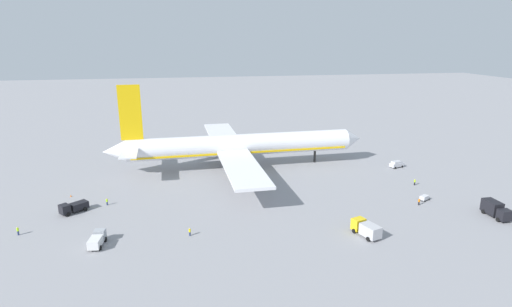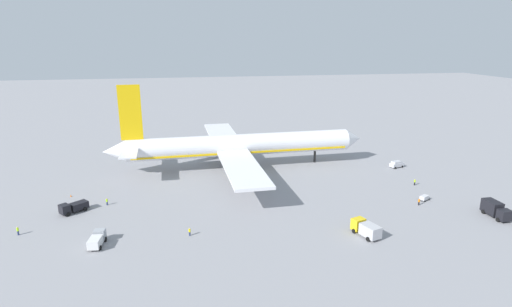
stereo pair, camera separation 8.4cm
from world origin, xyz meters
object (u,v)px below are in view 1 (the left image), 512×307
at_px(service_truck_3, 366,228).
at_px(airliner, 237,146).
at_px(service_truck_1, 73,207).
at_px(traffic_cone_0, 71,196).
at_px(service_truck_2, 495,209).
at_px(ground_worker_4, 18,231).
at_px(ground_worker_0, 415,182).
at_px(service_van, 397,164).
at_px(ground_worker_3, 107,202).
at_px(service_truck_0, 97,240).
at_px(traffic_cone_1, 149,139).
at_px(ground_worker_1, 190,232).
at_px(ground_worker_2, 419,202).
at_px(baggage_cart_0, 424,198).

bearing_deg(service_truck_3, airliner, 110.60).
relative_size(service_truck_1, traffic_cone_0, 10.91).
xyz_separation_m(service_truck_2, traffic_cone_0, (-92.75, 29.68, -1.45)).
bearing_deg(ground_worker_4, ground_worker_0, 6.91).
bearing_deg(ground_worker_0, service_van, 77.94).
bearing_deg(ground_worker_3, traffic_cone_0, 143.14).
bearing_deg(ground_worker_0, service_truck_0, -166.27).
distance_m(service_truck_1, traffic_cone_1, 67.85).
relative_size(service_truck_1, ground_worker_1, 3.66).
distance_m(service_truck_3, ground_worker_1, 34.38).
bearing_deg(traffic_cone_1, service_truck_1, -100.51).
bearing_deg(ground_worker_4, ground_worker_2, -0.80).
bearing_deg(ground_worker_1, traffic_cone_0, 136.64).
height_order(baggage_cart_0, ground_worker_2, ground_worker_2).
distance_m(service_van, traffic_cone_0, 90.20).
xyz_separation_m(service_truck_1, traffic_cone_0, (-2.93, 10.13, -1.00)).
relative_size(ground_worker_2, traffic_cone_1, 2.98).
distance_m(ground_worker_2, ground_worker_3, 72.08).
bearing_deg(ground_worker_3, airliner, 34.15).
distance_m(service_van, ground_worker_3, 81.61).
bearing_deg(traffic_cone_0, ground_worker_0, -5.56).
distance_m(service_truck_1, ground_worker_2, 78.09).
height_order(airliner, ground_worker_2, airliner).
distance_m(airliner, ground_worker_4, 60.30).
xyz_separation_m(airliner, service_truck_1, (-40.31, -25.89, -5.44)).
relative_size(service_truck_2, traffic_cone_1, 12.25).
bearing_deg(service_truck_3, traffic_cone_0, 151.95).
bearing_deg(service_truck_2, ground_worker_0, 105.81).
height_order(airliner, service_truck_2, airliner).
xyz_separation_m(ground_worker_0, traffic_cone_1, (-71.43, 65.02, -0.60)).
distance_m(airliner, service_truck_2, 67.38).
bearing_deg(ground_worker_2, ground_worker_0, 62.43).
distance_m(airliner, ground_worker_1, 45.11).
bearing_deg(traffic_cone_0, baggage_cart_0, -12.47).
relative_size(service_truck_1, service_truck_2, 0.89).
height_order(service_truck_0, service_truck_1, service_truck_1).
relative_size(service_truck_1, ground_worker_2, 3.66).
distance_m(service_truck_1, ground_worker_3, 7.24).
bearing_deg(ground_worker_4, service_truck_1, 49.09).
bearing_deg(ground_worker_3, ground_worker_4, -139.85).
height_order(service_truck_3, traffic_cone_0, service_truck_3).
bearing_deg(service_van, service_truck_1, -169.11).
height_order(service_van, traffic_cone_0, service_van).
bearing_deg(ground_worker_0, traffic_cone_0, 174.44).
relative_size(service_truck_0, ground_worker_3, 3.26).
xyz_separation_m(service_truck_1, baggage_cart_0, (80.27, -8.26, -0.61)).
xyz_separation_m(service_truck_2, traffic_cone_1, (-77.44, 86.26, -1.45)).
bearing_deg(service_truck_2, service_truck_0, 178.14).
distance_m(ground_worker_0, traffic_cone_0, 87.15).
relative_size(service_van, baggage_cart_0, 1.46).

